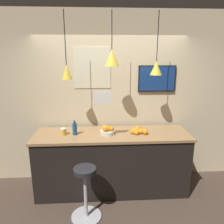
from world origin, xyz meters
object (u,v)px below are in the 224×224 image
at_px(fruit_bowl, 107,130).
at_px(juice_bottle, 75,129).
at_px(bar_stool, 85,189).
at_px(mounted_tv, 157,79).
at_px(spread_jar, 64,132).

distance_m(fruit_bowl, juice_bottle, 0.50).
bearing_deg(juice_bottle, bar_stool, -73.91).
relative_size(fruit_bowl, mounted_tv, 0.36).
distance_m(juice_bottle, spread_jar, 0.18).
relative_size(juice_bottle, mounted_tv, 0.36).
bearing_deg(bar_stool, spread_jar, 119.56).
height_order(juice_bottle, mounted_tv, mounted_tv).
distance_m(fruit_bowl, spread_jar, 0.68).
relative_size(bar_stool, fruit_bowl, 3.34).
bearing_deg(fruit_bowl, spread_jar, 179.54).
distance_m(fruit_bowl, mounted_tv, 1.22).
relative_size(juice_bottle, spread_jar, 2.16).
height_order(fruit_bowl, juice_bottle, juice_bottle).
bearing_deg(juice_bottle, mounted_tv, 17.57).
bearing_deg(bar_stool, mounted_tv, 41.67).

